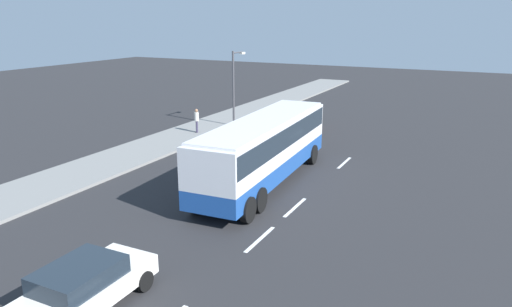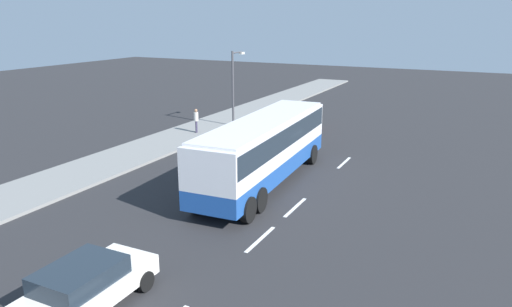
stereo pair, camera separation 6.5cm
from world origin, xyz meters
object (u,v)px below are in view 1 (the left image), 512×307
at_px(pedestrian_near_curb, 197,119).
at_px(street_lamp, 235,82).
at_px(coach_bus, 264,144).
at_px(car_red_compact, 292,118).
at_px(car_white_minivan, 84,285).

xyz_separation_m(pedestrian_near_curb, street_lamp, (3.41, -1.24, 2.30)).
xyz_separation_m(coach_bus, street_lamp, (10.72, 7.64, 1.36)).
bearing_deg(street_lamp, coach_bus, -144.51).
height_order(pedestrian_near_curb, street_lamp, street_lamp).
relative_size(pedestrian_near_curb, street_lamp, 0.31).
relative_size(coach_bus, pedestrian_near_curb, 6.94).
bearing_deg(street_lamp, pedestrian_near_curb, 160.07).
height_order(car_red_compact, pedestrian_near_curb, pedestrian_near_curb).
height_order(coach_bus, car_white_minivan, coach_bus).
distance_m(car_red_compact, street_lamp, 5.07).
height_order(coach_bus, pedestrian_near_curb, coach_bus).
height_order(car_white_minivan, pedestrian_near_curb, pedestrian_near_curb).
xyz_separation_m(car_red_compact, street_lamp, (-1.56, 4.03, 2.65)).
xyz_separation_m(car_white_minivan, car_red_compact, (24.27, 3.75, 0.01)).
distance_m(coach_bus, car_white_minivan, 12.07).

